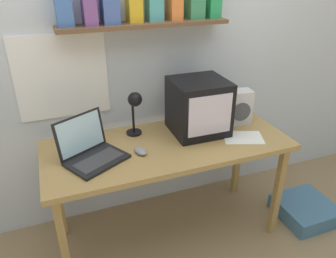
{
  "coord_description": "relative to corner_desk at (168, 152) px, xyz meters",
  "views": [
    {
      "loc": [
        -0.64,
        -1.71,
        1.79
      ],
      "look_at": [
        0.0,
        0.0,
        0.86
      ],
      "focal_mm": 35.0,
      "sensor_mm": 36.0,
      "label": 1
    }
  ],
  "objects": [
    {
      "name": "ground_plane",
      "position": [
        0.0,
        0.0,
        -0.69
      ],
      "size": [
        12.0,
        12.0,
        0.0
      ],
      "primitive_type": "plane",
      "color": "#987D58"
    },
    {
      "name": "back_wall",
      "position": [
        -0.0,
        0.45,
        0.62
      ],
      "size": [
        5.6,
        0.24,
        2.6
      ],
      "color": "silver",
      "rests_on": "ground_plane"
    },
    {
      "name": "corner_desk",
      "position": [
        0.0,
        0.0,
        0.0
      ],
      "size": [
        1.56,
        0.65,
        0.76
      ],
      "color": "#AB864A",
      "rests_on": "ground_plane"
    },
    {
      "name": "crt_monitor",
      "position": [
        0.25,
        0.09,
        0.25
      ],
      "size": [
        0.36,
        0.35,
        0.36
      ],
      "rotation": [
        0.0,
        0.0,
        -0.01
      ],
      "color": "black",
      "rests_on": "corner_desk"
    },
    {
      "name": "laptop",
      "position": [
        -0.49,
        -0.01,
        0.13
      ],
      "size": [
        0.42,
        0.4,
        0.25
      ],
      "rotation": [
        0.0,
        0.0,
        0.5
      ],
      "color": "black",
      "rests_on": "corner_desk"
    },
    {
      "name": "desk_lamp",
      "position": [
        -0.17,
        0.16,
        0.29
      ],
      "size": [
        0.1,
        0.15,
        0.31
      ],
      "rotation": [
        0.0,
        0.0,
        0.06
      ],
      "color": "black",
      "rests_on": "corner_desk"
    },
    {
      "name": "juice_glass",
      "position": [
        0.67,
        0.24,
        0.14
      ],
      "size": [
        0.07,
        0.07,
        0.15
      ],
      "color": "white",
      "rests_on": "corner_desk"
    },
    {
      "name": "space_heater",
      "position": [
        0.56,
        0.1,
        0.19
      ],
      "size": [
        0.19,
        0.13,
        0.25
      ],
      "rotation": [
        0.0,
        0.0,
        -0.12
      ],
      "color": "silver",
      "rests_on": "corner_desk"
    },
    {
      "name": "computer_mouse",
      "position": [
        -0.2,
        -0.06,
        0.09
      ],
      "size": [
        0.08,
        0.12,
        0.03
      ],
      "rotation": [
        0.0,
        0.0,
        0.24
      ],
      "color": "gray",
      "rests_on": "corner_desk"
    },
    {
      "name": "loose_paper_near_monitor",
      "position": [
        0.49,
        -0.11,
        0.07
      ],
      "size": [
        0.3,
        0.26,
        0.0
      ],
      "rotation": [
        0.0,
        0.0,
        -0.37
      ],
      "color": "white",
      "rests_on": "corner_desk"
    },
    {
      "name": "floor_cushion",
      "position": [
        1.06,
        -0.22,
        -0.63
      ],
      "size": [
        0.4,
        0.4,
        0.13
      ],
      "color": "teal",
      "rests_on": "ground_plane"
    }
  ]
}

